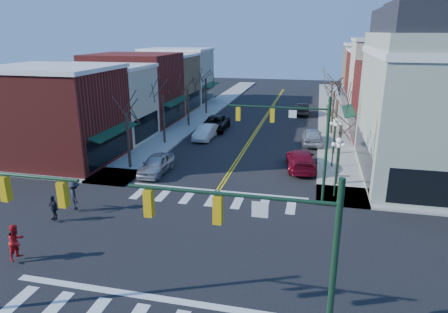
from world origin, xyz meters
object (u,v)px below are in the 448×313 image
Objects in this scene: car_left_far at (215,123)px; pedestrian_red_b at (16,242)px; lamppost_corner at (337,157)px; pedestrian_dark_b at (75,195)px; car_left_near at (156,164)px; car_right_near at (301,160)px; car_right_far at (303,109)px; car_right_mid at (312,136)px; car_left_mid at (206,132)px; lamppost_midblock at (334,134)px; pedestrian_dark_a at (53,208)px.

car_left_far is 3.19× the size of pedestrian_red_b.
pedestrian_dark_b is at bearing -159.73° from lamppost_corner.
pedestrian_red_b is at bearing -142.99° from lamppost_corner.
car_left_near is 2.48× the size of pedestrian_red_b.
lamppost_corner is at bearing 107.29° from car_right_near.
car_left_far is 23.59m from pedestrian_dark_b.
car_left_near is 0.82× the size of car_right_near.
car_right_mid is at bearing 94.67° from car_right_far.
lamppost_corner reaches higher than pedestrian_red_b.
car_left_far is at bearing 87.49° from car_left_near.
car_right_mid is at bearing 4.65° from car_left_mid.
car_left_far is 1.05× the size of car_right_near.
pedestrian_dark_a is at bearing -139.74° from lamppost_midblock.
pedestrian_red_b reaches higher than car_left_far.
car_left_mid is 0.79× the size of car_left_far.
car_left_mid is (0.96, 11.42, -0.01)m from car_left_near.
car_left_near is 17.02m from car_right_mid.
lamppost_corner is 2.28× the size of pedestrian_dark_b.
lamppost_corner reaches higher than car_right_far.
car_right_near reaches higher than car_left_near.
car_right_near is at bearing 90.67° from car_right_far.
car_right_mid reaches higher than car_left_mid.
pedestrian_dark_a is at bearing 36.21° from car_right_near.
pedestrian_dark_a is (-2.72, -9.51, 0.14)m from car_left_near.
pedestrian_dark_b reaches higher than car_left_near.
car_left_far is at bearing 92.17° from car_left_mid.
lamppost_corner is at bearing -6.61° from car_left_near.
pedestrian_dark_b is (-3.27, -19.31, 0.33)m from car_left_mid.
pedestrian_dark_a is (-16.69, -14.13, -2.04)m from lamppost_midblock.
pedestrian_dark_b is at bearing -97.44° from car_left_mid.
lamppost_midblock is 22.81m from car_right_far.
car_right_near is 2.95× the size of pedestrian_dark_b.
car_right_near reaches higher than car_right_far.
car_right_mid is at bearing -18.79° from car_left_far.
car_right_far reaches higher than car_left_mid.
lamppost_corner is 17.44m from pedestrian_dark_b.
pedestrian_red_b is (-15.76, -18.38, -1.89)m from lamppost_midblock.
car_left_near is 11.46m from car_left_mid.
car_right_far is at bearing -87.91° from car_right_mid.
lamppost_midblock reaches higher than pedestrian_dark_a.
car_right_far is at bearing -58.71° from pedestrian_dark_b.
lamppost_midblock is 0.73× the size of car_left_far.
car_right_far is (-0.82, 23.27, -0.01)m from car_right_near.
lamppost_midblock is 2.80× the size of pedestrian_dark_a.
lamppost_midblock reaches higher than car_right_far.
pedestrian_dark_a is (-14.89, -21.42, 0.07)m from car_right_mid.
pedestrian_dark_b is (-13.69, -11.69, 0.29)m from car_right_near.
lamppost_corner is 0.92× the size of car_left_mid.
car_left_far is at bearing 140.15° from lamppost_midblock.
car_right_near is 1.15× the size of car_right_far.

